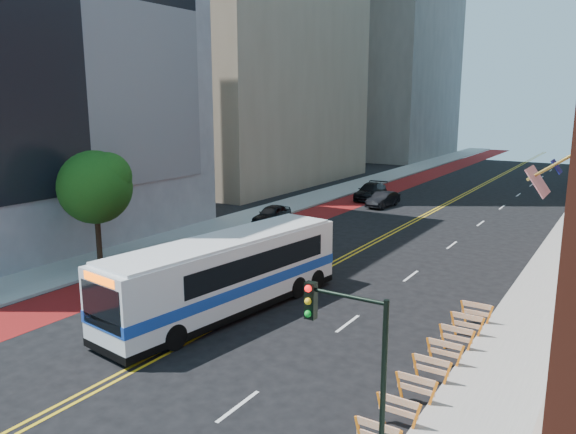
# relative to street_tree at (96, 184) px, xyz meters

# --- Properties ---
(ground) EXTENTS (160.00, 160.00, 0.00)m
(ground) POSITION_rel_street_tree_xyz_m (11.24, -6.04, -4.91)
(ground) COLOR black
(ground) RESTS_ON ground
(sidewalk_left) EXTENTS (4.00, 140.00, 0.15)m
(sidewalk_left) POSITION_rel_street_tree_xyz_m (-0.76, 23.96, -4.84)
(sidewalk_left) COLOR gray
(sidewalk_left) RESTS_ON ground
(bus_lane_paint) EXTENTS (3.60, 140.00, 0.01)m
(bus_lane_paint) POSITION_rel_street_tree_xyz_m (3.14, 23.96, -4.91)
(bus_lane_paint) COLOR maroon
(bus_lane_paint) RESTS_ON ground
(center_line_inner) EXTENTS (0.14, 140.00, 0.01)m
(center_line_inner) POSITION_rel_street_tree_xyz_m (11.06, 23.96, -4.91)
(center_line_inner) COLOR gold
(center_line_inner) RESTS_ON ground
(center_line_outer) EXTENTS (0.14, 140.00, 0.01)m
(center_line_outer) POSITION_rel_street_tree_xyz_m (11.42, 23.96, -4.91)
(center_line_outer) COLOR gold
(center_line_outer) RESTS_ON ground
(lane_dashes) EXTENTS (0.14, 98.20, 0.01)m
(lane_dashes) POSITION_rel_street_tree_xyz_m (16.04, 31.96, -4.90)
(lane_dashes) COLOR silver
(lane_dashes) RESTS_ON ground
(grey_building_left) EXTENTS (14.10, 24.00, 30.00)m
(grey_building_left) POSITION_rel_street_tree_xyz_m (-9.66, 1.96, 10.10)
(grey_building_left) COLOR gray
(grey_building_left) RESTS_ON ground
(construction_barriers) EXTENTS (1.42, 10.91, 1.00)m
(construction_barriers) POSITION_rel_street_tree_xyz_m (20.84, -2.62, -4.24)
(construction_barriers) COLOR orange
(construction_barriers) RESTS_ON ground
(street_tree) EXTENTS (4.20, 4.20, 6.70)m
(street_tree) POSITION_rel_street_tree_xyz_m (0.00, 0.00, 0.00)
(street_tree) COLOR black
(street_tree) RESTS_ON sidewalk_left
(traffic_signal) EXTENTS (2.21, 0.34, 5.07)m
(traffic_signal) POSITION_rel_street_tree_xyz_m (20.66, -9.55, -1.19)
(traffic_signal) COLOR black
(traffic_signal) RESTS_ON sidewalk_right
(transit_bus) EXTENTS (4.50, 13.16, 3.55)m
(transit_bus) POSITION_rel_street_tree_xyz_m (10.72, -1.63, -3.06)
(transit_bus) COLOR white
(transit_bus) RESTS_ON ground
(car_a) EXTENTS (2.13, 4.44, 1.46)m
(car_a) POSITION_rel_street_tree_xyz_m (1.94, 15.18, -4.18)
(car_a) COLOR black
(car_a) RESTS_ON ground
(car_b) EXTENTS (1.81, 4.33, 1.39)m
(car_b) POSITION_rel_street_tree_xyz_m (6.68, 26.47, -4.21)
(car_b) COLOR black
(car_b) RESTS_ON ground
(car_c) EXTENTS (2.80, 5.65, 1.58)m
(car_c) POSITION_rel_street_tree_xyz_m (4.15, 29.46, -4.12)
(car_c) COLOR black
(car_c) RESTS_ON ground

